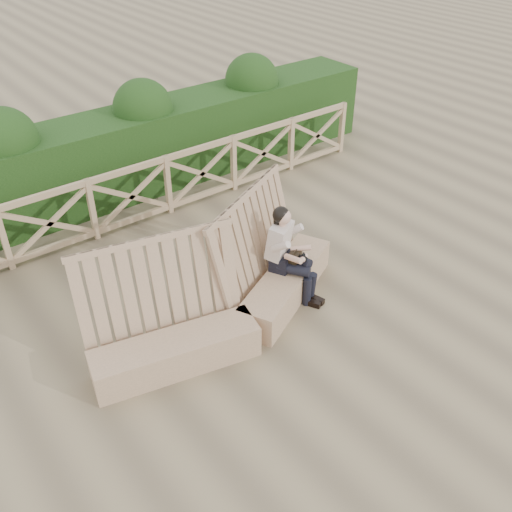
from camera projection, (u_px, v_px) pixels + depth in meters
ground at (257, 331)px, 7.73m from camera, size 60.00×60.00×0.00m
bench at (230, 304)px, 7.59m from camera, size 4.08×1.59×1.58m
woman at (287, 251)px, 7.97m from camera, size 0.62×0.92×1.43m
guardrail at (131, 197)px, 9.69m from camera, size 10.10×0.09×1.10m
hedge at (99, 162)px, 10.36m from camera, size 12.00×1.20×1.50m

